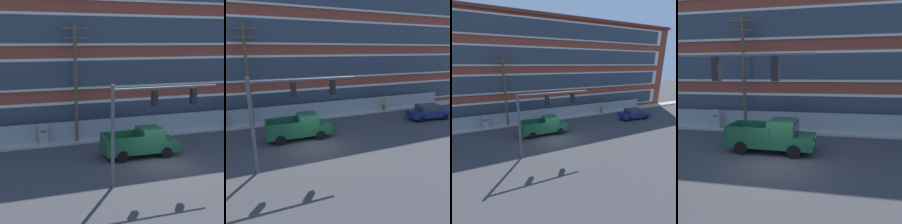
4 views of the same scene
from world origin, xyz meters
The scene contains 9 objects.
ground_plane centered at (0.00, 0.00, 0.00)m, with size 160.00×160.00×0.00m, color #38383A.
sidewalk_building_side centered at (0.00, 6.93, 0.08)m, with size 80.00×1.68×0.16m, color #9E9B93.
brick_mill_building centered at (3.04, 12.33, 7.12)m, with size 45.07×9.70×14.22m.
chain_link_fence centered at (2.83, 7.27, 0.84)m, with size 32.47×0.06×1.65m.
traffic_signal_mast centered at (-2.32, -2.24, 4.11)m, with size 6.41×0.43×5.71m.
pickup_truck_dark_green centered at (-0.64, 2.11, 0.94)m, with size 5.40×2.26×1.99m.
sedan_navy centered at (13.08, 2.14, 0.80)m, with size 4.69×2.17×1.56m.
utility_pole_near_corner centered at (-4.24, 6.64, 5.09)m, with size 2.08×0.26×9.36m.
pedestrian_near_cabinet centered at (10.35, 6.49, 0.97)m, with size 0.43×0.46×1.69m.
Camera 2 is at (-4.10, -14.78, 7.08)m, focal length 35.00 mm.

